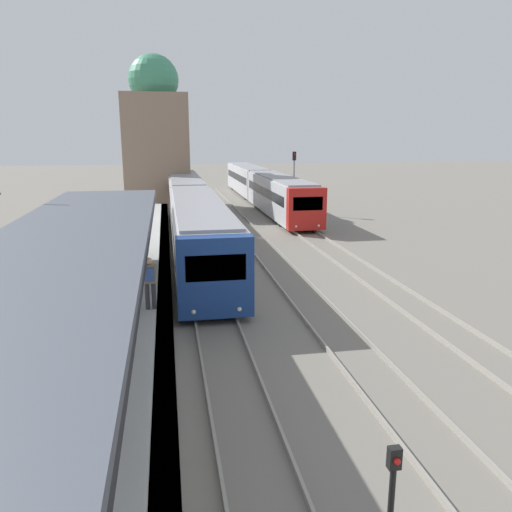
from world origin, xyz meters
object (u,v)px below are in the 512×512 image
Objects in this scene: train_near at (190,207)px; person_on_platform at (150,279)px; signal_mast_far at (294,175)px; train_far at (261,185)px; signal_post_near at (393,484)px.

person_on_platform is at bearing -96.81° from train_near.
train_near is at bearing 83.19° from person_on_platform.
signal_mast_far is at bearing 40.06° from train_near.
train_near is 11.80m from signal_mast_far.
person_on_platform is at bearing -106.66° from train_far.
train_far is 6.36× the size of signal_mast_far.
train_near reaches higher than person_on_platform.
signal_post_near is at bearing -86.24° from train_near.
train_near is at bearing 93.76° from signal_post_near.
signal_post_near is (3.89, -9.00, -0.94)m from person_on_platform.
train_far is 7.24m from signal_mast_far.
signal_mast_far is at bearing 66.37° from person_on_platform.
train_far reaches higher than signal_post_near.
train_far is at bearing 82.04° from signal_post_near.
signal_post_near is at bearing -97.96° from train_far.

